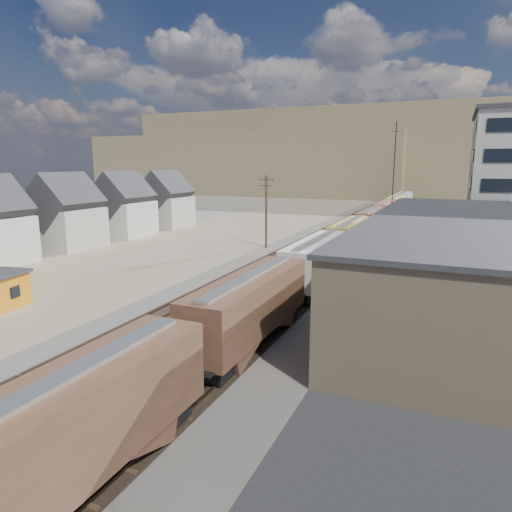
% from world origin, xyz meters
% --- Properties ---
extents(ground, '(300.00, 300.00, 0.00)m').
position_xyz_m(ground, '(0.00, 0.00, 0.00)').
color(ground, '#6B6356').
rests_on(ground, ground).
extents(ballast_bed, '(18.00, 200.00, 0.06)m').
position_xyz_m(ballast_bed, '(0.00, 50.00, 0.03)').
color(ballast_bed, '#4C4742').
rests_on(ballast_bed, ground).
extents(dirt_yard, '(24.00, 180.00, 0.03)m').
position_xyz_m(dirt_yard, '(-20.00, 40.00, 0.01)').
color(dirt_yard, '#84785A').
rests_on(dirt_yard, ground).
extents(rail_tracks, '(11.40, 200.00, 0.24)m').
position_xyz_m(rail_tracks, '(-0.55, 50.00, 0.11)').
color(rail_tracks, black).
rests_on(rail_tracks, ground).
extents(freight_train, '(3.00, 119.74, 4.46)m').
position_xyz_m(freight_train, '(3.80, 47.17, 2.79)').
color(freight_train, black).
rests_on(freight_train, ground).
extents(warehouse, '(12.40, 40.40, 7.25)m').
position_xyz_m(warehouse, '(14.98, 25.00, 3.65)').
color(warehouse, tan).
rests_on(warehouse, ground).
extents(utility_pole_north, '(2.20, 0.32, 10.00)m').
position_xyz_m(utility_pole_north, '(-8.50, 42.00, 5.30)').
color(utility_pole_north, '#382619').
rests_on(utility_pole_north, ground).
extents(radio_mast, '(1.20, 0.16, 18.00)m').
position_xyz_m(radio_mast, '(6.00, 60.00, 9.12)').
color(radio_mast, black).
rests_on(radio_mast, ground).
extents(townhouse_row, '(8.15, 68.16, 10.47)m').
position_xyz_m(townhouse_row, '(-34.00, 25.00, 4.34)').
color(townhouse_row, '#B7B2A8').
rests_on(townhouse_row, ground).
extents(hills_north, '(265.00, 80.00, 32.00)m').
position_xyz_m(hills_north, '(0.17, 167.92, 14.10)').
color(hills_north, brown).
rests_on(hills_north, ground).
extents(maintenance_shed, '(3.71, 4.49, 2.98)m').
position_xyz_m(maintenance_shed, '(-17.99, 8.29, 1.52)').
color(maintenance_shed, orange).
rests_on(maintenance_shed, ground).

